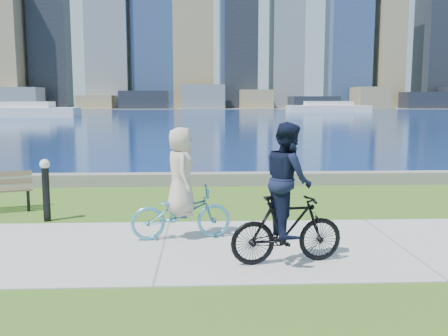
# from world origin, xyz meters

# --- Properties ---
(ground) EXTENTS (320.00, 320.00, 0.00)m
(ground) POSITION_xyz_m (0.00, 0.00, 0.00)
(ground) COLOR #355817
(ground) RESTS_ON ground
(concrete_path) EXTENTS (80.00, 3.50, 0.02)m
(concrete_path) POSITION_xyz_m (0.00, 0.00, 0.01)
(concrete_path) COLOR #A2A19D
(concrete_path) RESTS_ON ground
(seawall) EXTENTS (90.00, 0.50, 0.35)m
(seawall) POSITION_xyz_m (0.00, 6.20, 0.17)
(seawall) COLOR slate
(seawall) RESTS_ON ground
(bay_water) EXTENTS (320.00, 131.00, 0.01)m
(bay_water) POSITION_xyz_m (0.00, 72.00, 0.00)
(bay_water) COLOR navy
(bay_water) RESTS_ON ground
(far_shore) EXTENTS (320.00, 30.00, 0.12)m
(far_shore) POSITION_xyz_m (0.00, 130.00, 0.06)
(far_shore) COLOR slate
(far_shore) RESTS_ON ground
(city_skyline) EXTENTS (180.09, 21.95, 76.00)m
(city_skyline) POSITION_xyz_m (-1.15, 129.99, 23.42)
(city_skyline) COLOR navy
(city_skyline) RESTS_ON ground
(ferry_near) EXTENTS (15.82, 4.52, 2.15)m
(ferry_near) POSITION_xyz_m (-24.20, 61.68, 0.89)
(ferry_near) COLOR silver
(ferry_near) RESTS_ON ground
(ferry_far) EXTENTS (15.47, 4.42, 2.10)m
(ferry_far) POSITION_xyz_m (24.80, 85.77, 0.87)
(ferry_far) COLOR silver
(ferry_far) RESTS_ON ground
(bollard_lamp) EXTENTS (0.21, 0.21, 1.28)m
(bollard_lamp) POSITION_xyz_m (-2.50, 2.03, 0.73)
(bollard_lamp) COLOR black
(bollard_lamp) RESTS_ON ground
(cyclist_woman) EXTENTS (0.87, 1.84, 1.98)m
(cyclist_woman) POSITION_xyz_m (0.29, 0.54, 0.75)
(cyclist_woman) COLOR #4F9FC0
(cyclist_woman) RESTS_ON ground
(cyclist_man) EXTENTS (0.76, 1.78, 2.13)m
(cyclist_man) POSITION_xyz_m (1.93, -0.88, 0.92)
(cyclist_man) COLOR black
(cyclist_man) RESTS_ON ground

